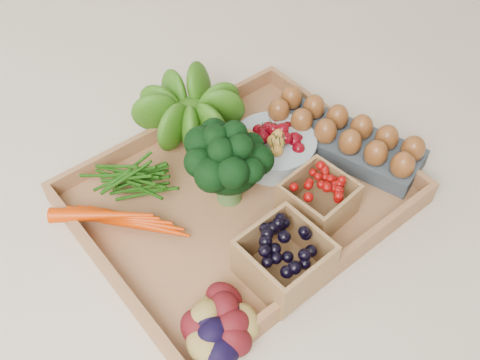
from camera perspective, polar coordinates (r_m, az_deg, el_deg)
ground at (r=0.99m, az=-0.00°, el=-2.31°), size 4.00×4.00×0.00m
tray at (r=0.98m, az=-0.00°, el=-2.04°), size 0.55×0.45×0.01m
carrots at (r=0.94m, az=-12.14°, el=-4.21°), size 0.18×0.13×0.04m
lettuce at (r=1.05m, az=-5.36°, el=7.62°), size 0.14×0.14×0.14m
broccoli at (r=0.93m, az=-1.21°, el=0.46°), size 0.15×0.15×0.12m
cherry_bowl at (r=1.03m, az=3.62°, el=3.49°), size 0.16×0.16×0.04m
egg_carton at (r=1.07m, az=10.74°, el=4.06°), size 0.19×0.33×0.04m
potatoes at (r=0.80m, az=-2.30°, el=-14.62°), size 0.14×0.14×0.08m
punnet_blackberry at (r=0.85m, az=4.71°, el=-8.39°), size 0.12×0.12×0.08m
punnet_raspberry at (r=0.93m, az=8.33°, el=-2.02°), size 0.12×0.12×0.07m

